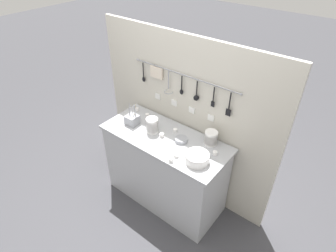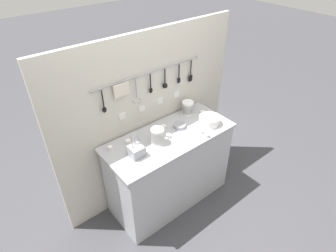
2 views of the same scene
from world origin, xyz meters
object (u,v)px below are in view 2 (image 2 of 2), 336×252
(bowl_stack_short_front, at_px, (157,136))
(cup_back_right, at_px, (168,136))
(cup_mid_row, at_px, (207,136))
(steel_mixing_bowl, at_px, (180,126))
(cup_centre, at_px, (128,141))
(cup_back_left, at_px, (202,112))
(cutlery_caddy, at_px, (136,151))
(cup_edge_far, at_px, (201,132))
(plate_stack, at_px, (209,120))
(bowl_stack_back_corner, at_px, (188,108))
(cup_front_right, at_px, (164,127))
(cup_beside_plates, at_px, (110,148))

(bowl_stack_short_front, bearing_deg, cup_back_right, -1.49)
(cup_mid_row, bearing_deg, steel_mixing_bowl, 108.87)
(cup_centre, bearing_deg, cup_mid_row, -32.11)
(cup_back_left, bearing_deg, cutlery_caddy, -172.87)
(cup_edge_far, bearing_deg, plate_stack, 19.53)
(cup_mid_row, bearing_deg, plate_stack, 39.28)
(cup_centre, height_order, cup_edge_far, same)
(cutlery_caddy, bearing_deg, bowl_stack_back_corner, 15.62)
(cutlery_caddy, distance_m, cup_back_left, 1.00)
(cup_mid_row, relative_size, cup_front_right, 1.00)
(plate_stack, height_order, cutlery_caddy, cutlery_caddy)
(plate_stack, bearing_deg, cup_centre, 162.67)
(steel_mixing_bowl, bearing_deg, cup_front_right, 148.77)
(cup_back_left, bearing_deg, bowl_stack_back_corner, 136.03)
(cutlery_caddy, height_order, cup_back_right, cutlery_caddy)
(cutlery_caddy, relative_size, cup_back_right, 5.68)
(bowl_stack_short_front, distance_m, cup_beside_plates, 0.47)
(bowl_stack_back_corner, distance_m, cup_centre, 0.83)
(cup_mid_row, bearing_deg, cup_back_left, 51.41)
(steel_mixing_bowl, distance_m, cup_edge_far, 0.24)
(cup_beside_plates, bearing_deg, cup_mid_row, -27.37)
(cutlery_caddy, xyz_separation_m, cup_mid_row, (0.71, -0.22, -0.04))
(bowl_stack_back_corner, relative_size, cutlery_caddy, 0.57)
(cutlery_caddy, bearing_deg, cup_front_right, 20.59)
(bowl_stack_back_corner, relative_size, cup_back_right, 3.27)
(plate_stack, bearing_deg, cup_front_right, 151.40)
(cup_centre, bearing_deg, cup_front_right, -4.23)
(bowl_stack_back_corner, xyz_separation_m, cup_back_left, (0.12, -0.12, -0.05))
(cup_centre, bearing_deg, steel_mixing_bowl, -11.73)
(cup_edge_far, bearing_deg, cup_mid_row, -88.45)
(steel_mixing_bowl, xyz_separation_m, cup_mid_row, (0.10, -0.31, 0.00))
(bowl_stack_back_corner, xyz_separation_m, cutlery_caddy, (-0.86, -0.24, -0.02))
(cup_front_right, bearing_deg, plate_stack, -28.60)
(cup_back_left, bearing_deg, cup_edge_far, -137.15)
(plate_stack, distance_m, cup_back_left, 0.21)
(cup_back_left, bearing_deg, cup_centre, 175.02)
(bowl_stack_back_corner, height_order, cup_beside_plates, bowl_stack_back_corner)
(bowl_stack_short_front, distance_m, cup_mid_row, 0.51)
(cup_mid_row, bearing_deg, cup_back_right, 141.66)
(cup_beside_plates, bearing_deg, bowl_stack_short_front, -25.50)
(plate_stack, height_order, cup_centre, plate_stack)
(cup_back_left, bearing_deg, plate_stack, -114.11)
(cup_edge_far, bearing_deg, cup_back_right, 152.84)
(cutlery_caddy, height_order, cup_mid_row, cutlery_caddy)
(bowl_stack_short_front, distance_m, cup_front_right, 0.25)
(plate_stack, bearing_deg, cup_edge_far, -160.47)
(cup_back_right, bearing_deg, cup_beside_plates, 159.90)
(bowl_stack_back_corner, bearing_deg, cup_edge_far, -112.27)
(cutlery_caddy, relative_size, cup_edge_far, 5.68)
(plate_stack, height_order, cup_mid_row, plate_stack)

